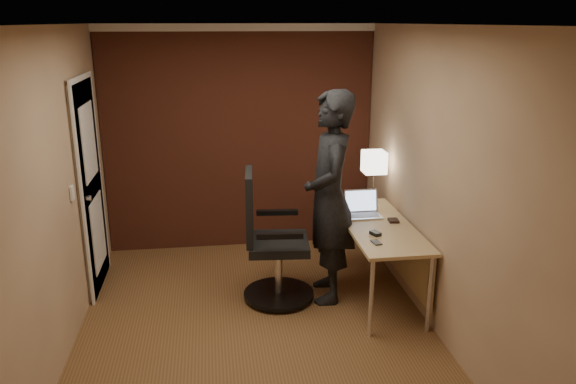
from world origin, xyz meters
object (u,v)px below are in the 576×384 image
at_px(office_chair, 270,246).
at_px(desk_lamp, 374,163).
at_px(desk, 385,237).
at_px(person, 329,198).
at_px(mouse, 375,233).
at_px(wallet, 393,220).
at_px(phone, 376,242).
at_px(laptop, 362,208).

bearing_deg(office_chair, desk_lamp, 26.89).
xyz_separation_m(desk, person, (-0.52, 0.08, 0.38)).
bearing_deg(desk_lamp, mouse, -104.69).
distance_m(wallet, office_chair, 1.18).
height_order(wallet, person, person).
distance_m(mouse, wallet, 0.41).
relative_size(mouse, person, 0.05).
distance_m(mouse, person, 0.54).
height_order(desk, person, person).
xyz_separation_m(mouse, person, (-0.34, 0.34, 0.23)).
bearing_deg(phone, office_chair, 139.19).
bearing_deg(office_chair, mouse, -21.24).
bearing_deg(laptop, mouse, -92.94).
distance_m(desk_lamp, laptop, 0.56).
xyz_separation_m(laptop, office_chair, (-0.92, -0.20, -0.25)).
bearing_deg(office_chair, person, -0.69).
bearing_deg(phone, desk_lamp, 66.36).
bearing_deg(desk_lamp, phone, -104.56).
relative_size(desk, wallet, 13.64).
xyz_separation_m(desk, laptop, (-0.15, 0.28, 0.19)).
xyz_separation_m(desk_lamp, mouse, (-0.24, -0.92, -0.40)).
xyz_separation_m(desk_lamp, phone, (-0.28, -1.10, -0.41)).
height_order(laptop, mouse, laptop).
relative_size(phone, person, 0.06).
bearing_deg(wallet, desk_lamp, 92.47).
bearing_deg(desk_lamp, desk, -95.25).
height_order(mouse, wallet, mouse).
bearing_deg(mouse, phone, -128.27).
bearing_deg(laptop, desk, -61.28).
xyz_separation_m(office_chair, person, (0.55, -0.01, 0.44)).
xyz_separation_m(desk_lamp, laptop, (-0.21, -0.38, -0.35)).
distance_m(office_chair, person, 0.70).
height_order(laptop, phone, laptop).
bearing_deg(laptop, phone, -95.68).
relative_size(phone, office_chair, 0.09).
bearing_deg(person, office_chair, -85.80).
distance_m(desk, wallet, 0.17).
bearing_deg(person, laptop, 123.72).
relative_size(desk_lamp, laptop, 1.62).
bearing_deg(person, desk, 86.69).
bearing_deg(mouse, person, 110.87).
height_order(laptop, wallet, laptop).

